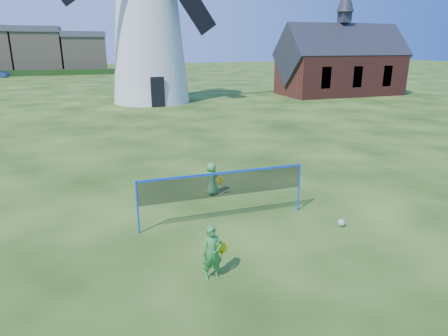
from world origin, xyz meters
The scene contains 7 objects.
ground centered at (0.00, 0.00, 0.00)m, with size 220.00×220.00×0.00m, color black.
windmill centered at (2.03, 26.76, 7.24)m, with size 14.88×6.88×20.72m.
chapel centered at (21.89, 26.32, 3.08)m, with size 12.93×6.27×10.94m.
badminton_net centered at (0.02, 0.00, 1.14)m, with size 5.05×0.05×1.55m.
player_girl centered at (-1.19, -2.80, 0.64)m, with size 0.66×0.35×1.28m.
player_boy centered at (0.33, 2.21, 0.58)m, with size 0.69×0.54×1.16m.
play_ball centered at (3.16, -1.44, 0.11)m, with size 0.22×0.22×0.22m, color green.
Camera 1 is at (-3.43, -10.23, 5.04)m, focal length 31.54 mm.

